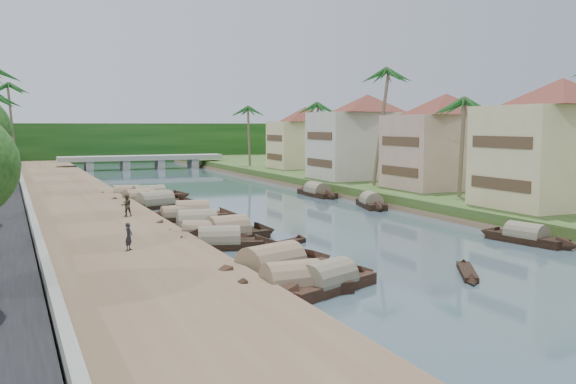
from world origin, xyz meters
name	(u,v)px	position (x,y,z in m)	size (l,w,h in m)	color
ground	(337,233)	(0.00, 0.00, 0.00)	(220.00, 220.00, 0.00)	#3E535D
left_bank	(76,206)	(-16.00, 20.00, 0.40)	(10.00, 180.00, 0.80)	brown
right_bank	(403,189)	(19.00, 20.00, 0.60)	(16.00, 180.00, 1.20)	#2A4A1D
retaining_wall	(26,198)	(-20.20, 20.00, 1.35)	(0.40, 180.00, 1.10)	slate
treeline	(117,142)	(0.00, 100.00, 4.00)	(120.00, 14.00, 8.00)	#0F370F
bridge	(142,159)	(0.00, 72.00, 1.72)	(28.00, 4.00, 2.40)	gray
building_near	(560,141)	(18.99, -2.00, 6.38)	(14.85, 14.85, 10.20)	beige
building_mid	(445,140)	(19.99, 14.00, 6.13)	(14.11, 14.11, 9.70)	#CEA292
building_far	(367,136)	(18.99, 28.00, 6.38)	(15.59, 15.59, 10.20)	beige
building_distant	(305,137)	(19.99, 48.00, 5.88)	(12.62, 12.62, 9.20)	beige
sampan_0	(327,283)	(-8.17, -14.28, 0.41)	(7.77, 4.63, 2.08)	black
sampan_1	(292,286)	(-9.87, -14.13, 0.42)	(7.63, 2.06, 2.26)	black
sampan_2	(271,268)	(-9.36, -10.35, 0.42)	(9.46, 5.11, 2.44)	black
sampan_3	(219,242)	(-9.64, -2.42, 0.41)	(7.72, 3.60, 2.06)	black
sampan_4	(201,235)	(-9.98, 0.57, 0.41)	(6.80, 3.88, 1.96)	black
sampan_5	(227,233)	(-8.14, 0.44, 0.42)	(7.91, 3.03, 2.44)	black
sampan_6	(197,226)	(-9.20, 4.27, 0.42)	(8.41, 3.09, 2.43)	black
sampan_7	(175,217)	(-9.43, 9.77, 0.40)	(6.39, 1.53, 1.77)	black
sampan_8	(192,215)	(-7.95, 10.11, 0.42)	(7.96, 3.09, 2.38)	black
sampan_9	(155,204)	(-9.15, 18.60, 0.42)	(9.37, 4.37, 2.32)	black
sampan_10	(140,201)	(-10.00, 21.69, 0.42)	(8.42, 3.75, 2.27)	black
sampan_11	(159,201)	(-8.35, 20.77, 0.41)	(6.95, 3.81, 2.01)	black
sampan_12	(149,196)	(-8.30, 25.49, 0.42)	(9.42, 2.97, 2.20)	black
sampan_13	(127,196)	(-10.35, 26.82, 0.41)	(7.94, 2.77, 2.14)	black
sampan_14	(526,237)	(9.37, -8.62, 0.41)	(2.87, 7.63, 1.87)	black
sampan_15	(371,203)	(9.56, 11.21, 0.41)	(3.56, 7.62, 2.04)	black
sampan_16	(317,192)	(9.22, 22.02, 0.41)	(1.91, 8.95, 2.19)	black
canoe_0	(467,272)	(0.05, -14.16, 0.10)	(3.49, 4.90, 0.71)	black
canoe_1	(283,244)	(-5.60, -3.17, 0.10)	(5.02, 3.35, 0.85)	black
canoe_2	(148,200)	(-8.63, 24.69, 0.10)	(6.28, 1.10, 0.91)	black
palm_1	(462,102)	(16.00, 6.46, 9.72)	(3.20, 3.20, 10.26)	brown
palm_2	(378,73)	(15.00, 19.18, 13.22)	(3.20, 3.20, 13.87)	brown
palm_3	(313,106)	(16.00, 37.11, 10.24)	(3.20, 3.20, 10.79)	brown
palm_7	(249,109)	(14.00, 56.11, 10.21)	(3.20, 3.20, 10.78)	brown
palm_8	(12,87)	(-20.50, 59.07, 13.07)	(3.20, 3.20, 13.54)	brown
tree_6	(398,132)	(24.00, 28.87, 6.77)	(5.04, 5.04, 7.74)	#483A29
person_near	(129,236)	(-15.55, -4.66, 1.56)	(0.56, 0.37, 1.53)	#222229
person_far	(126,205)	(-13.40, 8.82, 1.63)	(0.80, 0.63, 1.65)	#3A3928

